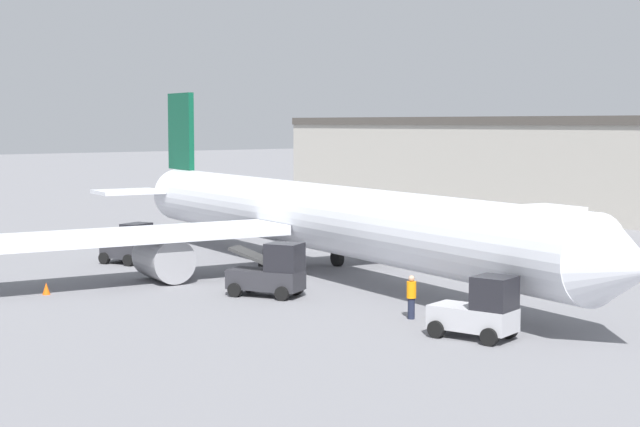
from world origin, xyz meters
TOP-DOWN VIEW (x-y plane):
  - ground_plane at (0.00, 0.00)m, footprint 400.00×400.00m
  - terminal_building at (-8.97, 39.59)m, footprint 67.76×17.70m
  - airplane at (-0.97, 0.13)m, footprint 44.13×38.63m
  - ground_crew_worker at (11.38, -4.50)m, footprint 0.39×0.39m
  - baggage_tug at (-9.60, -5.81)m, footprint 2.98×2.83m
  - belt_loader_truck at (3.81, -5.87)m, footprint 3.65×2.94m
  - pushback_tug at (15.57, -5.14)m, footprint 3.32×2.38m
  - safety_cone_near at (-3.02, -13.54)m, footprint 0.36×0.36m

SIDE VIEW (x-z plane):
  - ground_plane at x=0.00m, z-range 0.00..0.00m
  - safety_cone_near at x=-3.02m, z-range 0.00..0.55m
  - ground_crew_worker at x=11.38m, z-range 0.06..1.81m
  - baggage_tug at x=-9.60m, z-range -0.12..2.14m
  - pushback_tug at x=15.57m, z-range -0.13..2.22m
  - belt_loader_truck at x=3.81m, z-range -0.10..2.34m
  - airplane at x=-0.97m, z-range -2.02..7.74m
  - terminal_building at x=-8.97m, z-range 0.01..8.33m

